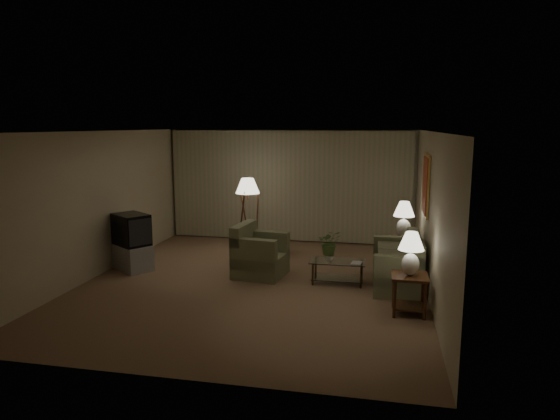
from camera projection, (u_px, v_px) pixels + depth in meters
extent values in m
plane|color=brown|center=(254.00, 283.00, 8.97)|extent=(7.00, 7.00, 0.00)
cube|color=#BDB391|center=(289.00, 186.00, 12.12)|extent=(6.00, 0.04, 2.70)
cube|color=#BDB391|center=(98.00, 204.00, 9.33)|extent=(0.04, 7.00, 2.70)
cube|color=#BDB391|center=(431.00, 215.00, 8.15)|extent=(0.04, 7.00, 2.70)
cube|color=white|center=(253.00, 131.00, 8.51)|extent=(6.00, 7.00, 0.04)
cube|color=#BAAE90|center=(289.00, 186.00, 12.04)|extent=(5.85, 0.12, 2.65)
cube|color=gold|center=(426.00, 185.00, 8.86)|extent=(0.03, 0.90, 1.10)
cube|color=#AC241F|center=(425.00, 185.00, 8.87)|extent=(0.02, 0.80, 1.00)
cube|color=#717653|center=(396.00, 275.00, 8.83)|extent=(1.64, 0.87, 0.37)
cube|color=#717653|center=(261.00, 265.00, 9.40)|extent=(1.12, 1.09, 0.41)
cube|color=#361D0E|center=(410.00, 276.00, 7.43)|extent=(0.53, 0.53, 0.04)
cube|color=#361D0E|center=(408.00, 306.00, 7.50)|extent=(0.45, 0.45, 0.02)
cylinder|color=#361D0E|center=(394.00, 300.00, 7.31)|extent=(0.05, 0.05, 0.56)
cylinder|color=#361D0E|center=(394.00, 290.00, 7.73)|extent=(0.05, 0.05, 0.56)
cylinder|color=#361D0E|center=(425.00, 302.00, 7.23)|extent=(0.05, 0.05, 0.56)
cylinder|color=#361D0E|center=(423.00, 292.00, 7.64)|extent=(0.05, 0.05, 0.56)
cube|color=#361D0E|center=(403.00, 238.00, 9.94)|extent=(0.47, 0.39, 0.04)
cube|color=#361D0E|center=(402.00, 260.00, 10.02)|extent=(0.40, 0.33, 0.02)
cylinder|color=#361D0E|center=(393.00, 254.00, 9.88)|extent=(0.05, 0.05, 0.56)
cylinder|color=#361D0E|center=(393.00, 251.00, 10.16)|extent=(0.05, 0.05, 0.56)
cylinder|color=#361D0E|center=(412.00, 255.00, 9.81)|extent=(0.05, 0.05, 0.56)
cylinder|color=#361D0E|center=(411.00, 251.00, 10.09)|extent=(0.05, 0.05, 0.56)
ellipsoid|color=silver|center=(410.00, 264.00, 7.39)|extent=(0.27, 0.27, 0.33)
cylinder|color=silver|center=(411.00, 251.00, 7.36)|extent=(0.03, 0.03, 0.08)
cone|color=beige|center=(411.00, 241.00, 7.33)|extent=(0.38, 0.38, 0.27)
ellipsoid|color=silver|center=(403.00, 228.00, 9.90)|extent=(0.29, 0.29, 0.37)
cylinder|color=silver|center=(404.00, 217.00, 9.87)|extent=(0.03, 0.03, 0.08)
cone|color=beige|center=(404.00, 209.00, 9.84)|extent=(0.42, 0.42, 0.29)
cube|color=silver|center=(338.00, 261.00, 8.89)|extent=(0.98, 0.54, 0.02)
cube|color=silver|center=(337.00, 278.00, 8.95)|extent=(0.91, 0.47, 0.01)
cylinder|color=#43341A|center=(313.00, 274.00, 8.82)|extent=(0.04, 0.04, 0.40)
cylinder|color=#43341A|center=(316.00, 268.00, 9.20)|extent=(0.04, 0.04, 0.40)
cylinder|color=#43341A|center=(361.00, 277.00, 8.66)|extent=(0.04, 0.04, 0.40)
cylinder|color=#43341A|center=(362.00, 271.00, 9.04)|extent=(0.04, 0.04, 0.40)
cube|color=#959597|center=(133.00, 257.00, 9.78)|extent=(1.29, 1.27, 0.50)
cube|color=black|center=(131.00, 229.00, 9.69)|extent=(1.18, 1.17, 0.61)
cylinder|color=#361D0E|center=(248.00, 194.00, 11.05)|extent=(0.04, 0.04, 0.24)
cone|color=beige|center=(248.00, 186.00, 11.02)|extent=(0.54, 0.54, 0.33)
cylinder|color=#9A4D34|center=(273.00, 245.00, 10.94)|extent=(0.68, 0.68, 0.39)
imported|color=white|center=(329.00, 256.00, 8.91)|extent=(0.16, 0.16, 0.15)
imported|color=#4E7333|center=(330.00, 240.00, 8.86)|extent=(0.47, 0.43, 0.45)
imported|color=olive|center=(352.00, 263.00, 8.75)|extent=(0.21, 0.26, 0.02)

